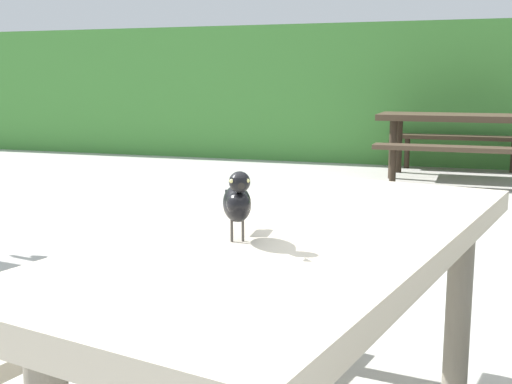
# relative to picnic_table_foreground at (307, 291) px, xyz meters

# --- Properties ---
(hedge_wall) EXTENTS (28.00, 1.63, 1.87)m
(hedge_wall) POSITION_rel_picnic_table_foreground_xyz_m (0.01, 7.87, 0.38)
(hedge_wall) COLOR #428438
(hedge_wall) RESTS_ON ground
(picnic_table_foreground) EXTENTS (1.99, 2.01, 0.74)m
(picnic_table_foreground) POSITION_rel_picnic_table_foreground_xyz_m (0.00, 0.00, 0.00)
(picnic_table_foreground) COLOR #B2A893
(picnic_table_foreground) RESTS_ON ground
(bird_grackle) EXTENTS (0.15, 0.27, 0.18)m
(bird_grackle) POSITION_rel_picnic_table_foreground_xyz_m (-0.13, -0.22, 0.29)
(bird_grackle) COLOR black
(bird_grackle) RESTS_ON picnic_table_foreground
(picnic_table_mid_left) EXTENTS (1.81, 1.70, 0.74)m
(picnic_table_mid_left) POSITION_rel_picnic_table_foreground_xyz_m (0.25, 6.16, 0.00)
(picnic_table_mid_left) COLOR #473828
(picnic_table_mid_left) RESTS_ON ground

